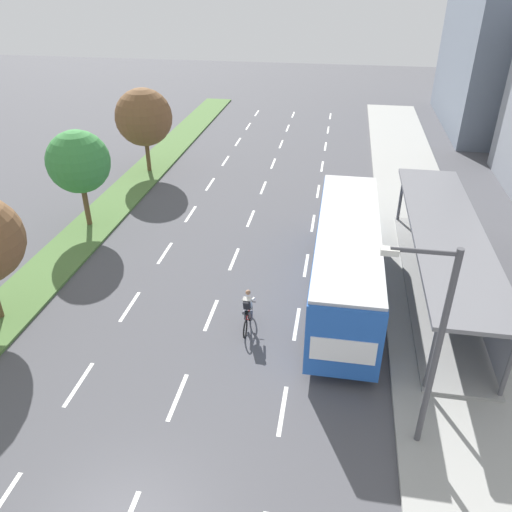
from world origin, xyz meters
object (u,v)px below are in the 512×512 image
(bus_shelter, at_px, (449,253))
(bus, at_px, (347,254))
(median_tree_fourth, at_px, (144,117))
(streetlight, at_px, (432,340))
(median_tree_third, at_px, (78,162))
(cyclist, at_px, (248,311))

(bus_shelter, xyz_separation_m, bus, (-4.28, -1.17, 0.20))
(bus, distance_m, median_tree_fourth, 18.69)
(bus_shelter, height_order, median_tree_fourth, median_tree_fourth)
(streetlight, bearing_deg, bus, 106.20)
(median_tree_third, bearing_deg, median_tree_fourth, 87.58)
(bus_shelter, distance_m, median_tree_third, 18.43)
(bus_shelter, xyz_separation_m, cyclist, (-7.90, -4.05, -1.07))
(cyclist, bearing_deg, bus, 38.59)
(bus, distance_m, median_tree_third, 14.55)
(bus_shelter, distance_m, median_tree_fourth, 21.31)
(cyclist, relative_size, median_tree_third, 0.35)
(bus_shelter, distance_m, bus, 4.44)
(bus, xyz_separation_m, median_tree_third, (-13.76, 4.48, 1.58))
(bus, bearing_deg, streetlight, -73.80)
(streetlight, bearing_deg, bus_shelter, 76.24)
(bus, distance_m, streetlight, 7.98)
(bus, distance_m, cyclist, 4.80)
(bus, height_order, streetlight, streetlight)
(median_tree_third, height_order, streetlight, streetlight)
(median_tree_third, bearing_deg, streetlight, -36.86)
(median_tree_fourth, xyz_separation_m, streetlight, (15.57, -20.38, 0.14))
(median_tree_third, relative_size, streetlight, 0.79)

